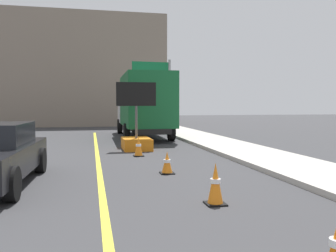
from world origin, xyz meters
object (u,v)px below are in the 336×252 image
(box_truck, at_px, (144,104))
(traffic_cone_mid_lane, at_px, (215,184))
(arrow_board_trailer, at_px, (136,137))
(highway_guide_sign, at_px, (159,82))
(traffic_cone_far_lane, at_px, (167,163))
(traffic_cone_curbside, at_px, (139,147))

(box_truck, relative_size, traffic_cone_mid_lane, 10.39)
(arrow_board_trailer, xyz_separation_m, traffic_cone_mid_lane, (0.40, -8.33, -0.11))
(highway_guide_sign, xyz_separation_m, traffic_cone_mid_lane, (-2.53, -19.01, -3.05))
(traffic_cone_far_lane, distance_m, traffic_cone_curbside, 3.35)
(highway_guide_sign, bearing_deg, traffic_cone_mid_lane, -97.58)
(box_truck, xyz_separation_m, traffic_cone_curbside, (-1.20, -7.10, -1.48))
(box_truck, height_order, traffic_cone_curbside, box_truck)
(traffic_cone_mid_lane, bearing_deg, traffic_cone_far_lane, 94.75)
(highway_guide_sign, bearing_deg, traffic_cone_curbside, -103.76)
(highway_guide_sign, height_order, traffic_cone_curbside, highway_guide_sign)
(traffic_cone_far_lane, bearing_deg, arrow_board_trailer, 91.60)
(traffic_cone_curbside, bearing_deg, box_truck, 80.38)
(highway_guide_sign, xyz_separation_m, traffic_cone_far_lane, (-2.78, -15.98, -3.14))
(arrow_board_trailer, bearing_deg, traffic_cone_curbside, -94.93)
(highway_guide_sign, relative_size, traffic_cone_curbside, 7.38)
(arrow_board_trailer, bearing_deg, traffic_cone_mid_lane, -87.25)
(arrow_board_trailer, xyz_separation_m, traffic_cone_far_lane, (0.15, -5.30, -0.20))
(traffic_cone_curbside, bearing_deg, traffic_cone_mid_lane, -84.89)
(traffic_cone_mid_lane, xyz_separation_m, traffic_cone_far_lane, (-0.25, 3.03, -0.09))
(traffic_cone_mid_lane, bearing_deg, traffic_cone_curbside, 95.11)
(box_truck, relative_size, traffic_cone_far_lane, 13.53)
(box_truck, distance_m, highway_guide_sign, 6.07)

